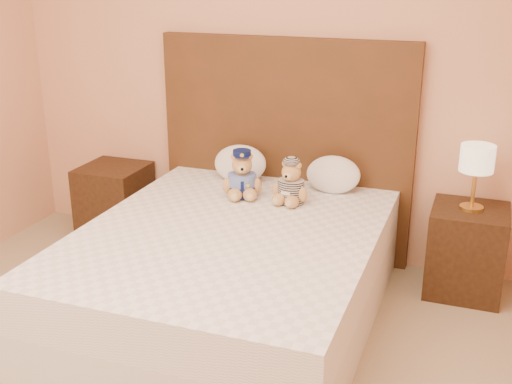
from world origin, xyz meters
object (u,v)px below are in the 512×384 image
nightstand_right (466,251)px  teddy_prisoner (291,182)px  bed (230,274)px  pillow_right (333,173)px  pillow_left (240,162)px  lamp (477,162)px  nightstand_left (115,202)px  teddy_police (242,174)px

nightstand_right → teddy_prisoner: size_ratio=2.02×
bed → pillow_right: bearing=65.0°
pillow_left → bed: bearing=-72.7°
lamp → teddy_prisoner: 1.10m
bed → pillow_right: size_ratio=5.66×
nightstand_right → lamp: 0.57m
bed → teddy_prisoner: size_ratio=7.34×
lamp → pillow_left: (-1.51, 0.03, -0.17)m
pillow_right → pillow_left: bearing=180.0°
nightstand_left → teddy_prisoner: teddy_prisoner is taller
lamp → pillow_right: lamp is taller
teddy_police → bed: bearing=-98.3°
pillow_left → pillow_right: (0.65, 0.00, -0.01)m
bed → lamp: lamp is taller
teddy_police → pillow_left: teddy_police is taller
teddy_police → pillow_right: (0.52, 0.30, -0.03)m
nightstand_left → teddy_police: teddy_police is taller
teddy_police → teddy_prisoner: 0.32m
nightstand_left → lamp: lamp is taller
pillow_right → nightstand_left: bearing=-178.9°
bed → lamp: size_ratio=5.00×
nightstand_right → pillow_left: size_ratio=1.48×
nightstand_right → pillow_left: pillow_left is taller
bed → teddy_prisoner: teddy_prisoner is taller
nightstand_left → pillow_right: 1.68m
bed → teddy_police: (-0.13, 0.53, 0.43)m
teddy_police → pillow_right: 0.60m
nightstand_left → teddy_police: 1.23m
nightstand_left → nightstand_right: same height
bed → nightstand_right: (1.25, 0.80, -0.00)m
nightstand_left → lamp: (2.50, 0.00, 0.57)m
nightstand_right → lamp: (-0.00, 0.00, 0.57)m
nightstand_left → pillow_left: size_ratio=1.48×
pillow_right → nightstand_right: bearing=-2.0°
teddy_police → pillow_left: (-0.13, 0.30, -0.02)m
nightstand_right → teddy_police: bearing=-169.1°
teddy_police → teddy_prisoner: bearing=-22.0°
lamp → bed: bearing=-147.4°
bed → nightstand_left: size_ratio=3.64×
teddy_police → pillow_left: size_ratio=0.81×
bed → nightstand_left: 1.48m
teddy_police → teddy_prisoner: size_ratio=1.11×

